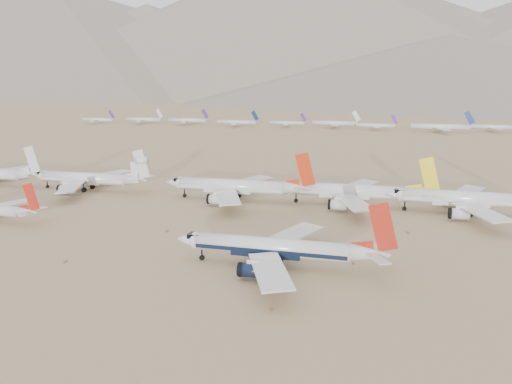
% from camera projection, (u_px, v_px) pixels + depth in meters
% --- Properties ---
extents(ground, '(7000.00, 7000.00, 0.00)m').
position_uv_depth(ground, '(254.00, 257.00, 125.41)').
color(ground, '#9C7E5B').
rests_on(ground, ground).
extents(main_airliner, '(49.77, 48.61, 17.56)m').
position_uv_depth(main_airliner, '(280.00, 248.00, 117.62)').
color(main_airliner, silver).
rests_on(main_airliner, ground).
extents(row2_navy_widebody, '(53.16, 51.99, 18.91)m').
position_uv_depth(row2_navy_widebody, '(472.00, 199.00, 163.94)').
color(row2_navy_widebody, silver).
rests_on(row2_navy_widebody, ground).
extents(row2_gold_tail, '(52.49, 51.33, 18.69)m').
position_uv_depth(row2_gold_tail, '(354.00, 192.00, 175.16)').
color(row2_gold_tail, silver).
rests_on(row2_gold_tail, ground).
extents(row2_orange_tail, '(53.26, 52.10, 19.00)m').
position_uv_depth(row2_orange_tail, '(237.00, 187.00, 182.81)').
color(row2_orange_tail, silver).
rests_on(row2_orange_tail, ground).
extents(row2_white_trijet, '(49.93, 48.80, 17.69)m').
position_uv_depth(row2_white_trijet, '(90.00, 178.00, 199.39)').
color(row2_white_trijet, silver).
rests_on(row2_white_trijet, ground).
extents(distant_storage_row, '(514.03, 60.10, 16.27)m').
position_uv_depth(distant_storage_row, '(345.00, 124.00, 449.09)').
color(distant_storage_row, silver).
rests_on(distant_storage_row, ground).
extents(mountain_range, '(7354.00, 3024.00, 470.00)m').
position_uv_depth(mountain_range, '(405.00, 33.00, 1621.31)').
color(mountain_range, slate).
rests_on(mountain_range, ground).
extents(desert_scrub, '(261.14, 121.67, 0.67)m').
position_uv_depth(desert_scrub, '(140.00, 297.00, 102.06)').
color(desert_scrub, brown).
rests_on(desert_scrub, ground).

